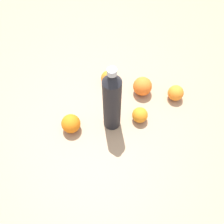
{
  "coord_description": "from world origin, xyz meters",
  "views": [
    {
      "loc": [
        0.49,
        -0.06,
        0.89
      ],
      "look_at": [
        -0.04,
        -0.03,
        0.08
      ],
      "focal_mm": 41.33,
      "sensor_mm": 36.0,
      "label": 1
    }
  ],
  "objects_px": {
    "water_bottle": "(112,101)",
    "orange_0": "(71,124)",
    "orange_4": "(109,78)",
    "orange_2": "(140,115)",
    "orange_1": "(142,86)",
    "orange_3": "(176,93)"
  },
  "relations": [
    {
      "from": "orange_2",
      "to": "orange_3",
      "type": "height_order",
      "value": "orange_3"
    },
    {
      "from": "water_bottle",
      "to": "orange_3",
      "type": "distance_m",
      "value": 0.32
    },
    {
      "from": "water_bottle",
      "to": "orange_3",
      "type": "height_order",
      "value": "water_bottle"
    },
    {
      "from": "orange_0",
      "to": "orange_2",
      "type": "height_order",
      "value": "orange_0"
    },
    {
      "from": "water_bottle",
      "to": "orange_0",
      "type": "height_order",
      "value": "water_bottle"
    },
    {
      "from": "water_bottle",
      "to": "orange_0",
      "type": "xyz_separation_m",
      "value": [
        0.01,
        -0.16,
        -0.11
      ]
    },
    {
      "from": "water_bottle",
      "to": "orange_2",
      "type": "distance_m",
      "value": 0.16
    },
    {
      "from": "orange_3",
      "to": "orange_1",
      "type": "bearing_deg",
      "value": -106.25
    },
    {
      "from": "orange_3",
      "to": "water_bottle",
      "type": "bearing_deg",
      "value": -68.59
    },
    {
      "from": "orange_0",
      "to": "orange_4",
      "type": "distance_m",
      "value": 0.27
    },
    {
      "from": "orange_1",
      "to": "orange_3",
      "type": "relative_size",
      "value": 1.22
    },
    {
      "from": "orange_3",
      "to": "orange_2",
      "type": "bearing_deg",
      "value": -59.13
    },
    {
      "from": "orange_0",
      "to": "orange_1",
      "type": "relative_size",
      "value": 0.92
    },
    {
      "from": "water_bottle",
      "to": "orange_2",
      "type": "relative_size",
      "value": 5.01
    },
    {
      "from": "orange_0",
      "to": "orange_3",
      "type": "bearing_deg",
      "value": 105.74
    },
    {
      "from": "orange_0",
      "to": "orange_3",
      "type": "xyz_separation_m",
      "value": [
        -0.12,
        0.43,
        -0.0
      ]
    },
    {
      "from": "orange_0",
      "to": "orange_4",
      "type": "relative_size",
      "value": 1.12
    },
    {
      "from": "orange_4",
      "to": "orange_3",
      "type": "bearing_deg",
      "value": 69.99
    },
    {
      "from": "orange_1",
      "to": "orange_4",
      "type": "bearing_deg",
      "value": -113.48
    },
    {
      "from": "orange_0",
      "to": "orange_2",
      "type": "bearing_deg",
      "value": 95.26
    },
    {
      "from": "orange_2",
      "to": "orange_4",
      "type": "relative_size",
      "value": 0.95
    },
    {
      "from": "water_bottle",
      "to": "orange_2",
      "type": "bearing_deg",
      "value": 173.87
    }
  ]
}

